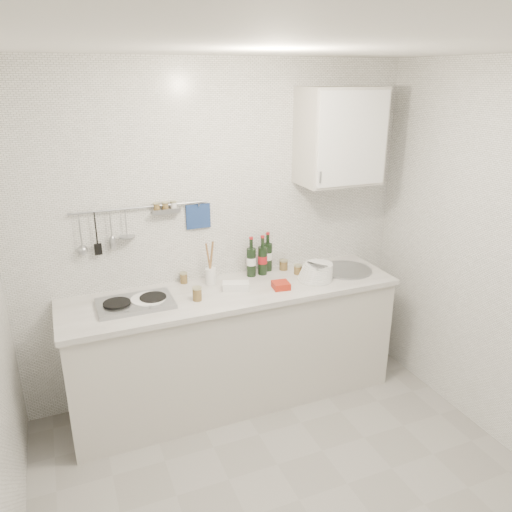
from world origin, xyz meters
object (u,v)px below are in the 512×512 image
Objects in this scene: plate_stack_sink at (317,272)px; utensil_crock at (211,274)px; plate_stack_hob at (148,301)px; wall_cabinet at (340,136)px; wine_bottles at (261,255)px.

utensil_crock is at bearing 164.78° from plate_stack_sink.
wall_cabinet is at bearing 4.59° from plate_stack_hob.
plate_stack_hob is at bearing 177.73° from plate_stack_sink.
wine_bottles is (-0.60, 0.09, -0.87)m from wall_cabinet.
wine_bottles is 0.93× the size of utensil_crock.
plate_stack_sink is at bearing -2.27° from plate_stack_hob.
plate_stack_sink is 0.45m from wine_bottles.
plate_stack_hob is 1.27m from plate_stack_sink.
plate_stack_hob is 0.53m from utensil_crock.
plate_stack_sink is (-0.25, -0.17, -0.98)m from wall_cabinet.
wall_cabinet reaches higher than utensil_crock.
utensil_crock reaches higher than plate_stack_hob.
wine_bottles is at bearing 7.00° from utensil_crock.
plate_stack_sink is (1.27, -0.05, 0.04)m from plate_stack_hob.
utensil_crock is (-0.77, 0.21, 0.02)m from plate_stack_sink.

